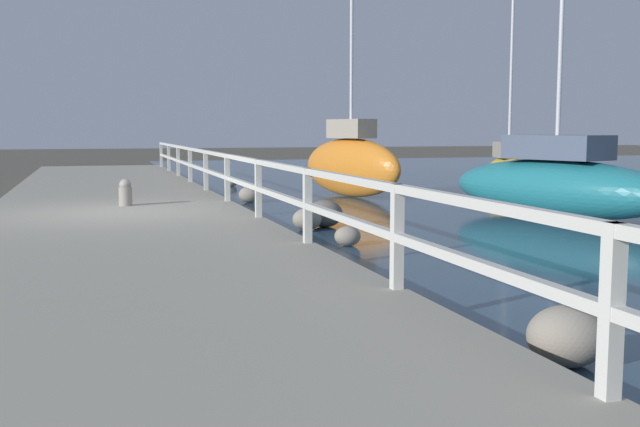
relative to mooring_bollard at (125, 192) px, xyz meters
The scene contains 13 objects.
ground_plane 1.34m from the mooring_bollard, 98.57° to the right, with size 120.00×120.00×0.00m, color #4C473D.
dock_walkway 1.27m from the mooring_bollard, 98.57° to the right, with size 4.62×36.00×0.34m.
railing 2.39m from the mooring_bollard, 30.28° to the right, with size 0.10×32.50×0.97m.
boulder_near_dock 5.08m from the mooring_bollard, 51.44° to the right, with size 0.41×0.37×0.31m.
boulder_far_strip 10.43m from the mooring_bollard, 74.38° to the right, with size 0.62×0.56×0.47m.
boulder_downstream 9.38m from the mooring_bollard, 67.20° to the left, with size 0.37×0.33×0.28m.
boulder_upstream 3.67m from the mooring_bollard, 32.90° to the right, with size 0.53×0.48×0.40m.
boulder_mid_strip 4.52m from the mooring_bollard, 46.38° to the left, with size 0.55×0.49×0.41m.
boulder_water_edge 3.89m from the mooring_bollard, 25.94° to the right, with size 0.67×0.61×0.51m.
mooring_bollard is the anchor object (origin of this frame).
sailboat_yellow 12.87m from the mooring_bollard, 25.11° to the left, with size 2.37×4.13×6.17m.
sailboat_orange 7.30m from the mooring_bollard, 34.10° to the left, with size 2.06×4.03×6.47m.
sailboat_teal 8.59m from the mooring_bollard, 11.34° to the right, with size 3.02×5.40×6.45m.
Camera 1 is at (-0.44, -13.61, 1.80)m, focal length 42.00 mm.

